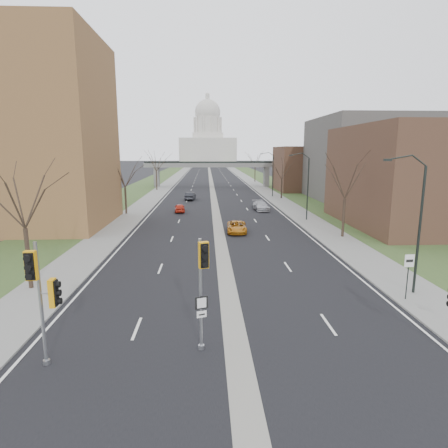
{
  "coord_description": "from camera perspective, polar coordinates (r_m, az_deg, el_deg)",
  "views": [
    {
      "loc": [
        -1.34,
        -16.04,
        8.98
      ],
      "look_at": [
        -0.13,
        10.05,
        3.89
      ],
      "focal_mm": 30.0,
      "sensor_mm": 36.0,
      "label": 1
    }
  ],
  "objects": [
    {
      "name": "sidewalk_right",
      "position": [
        166.81,
        1.96,
        7.96
      ],
      "size": [
        4.0,
        600.0,
        0.12
      ],
      "primitive_type": "cube",
      "color": "gray",
      "rests_on": "ground"
    },
    {
      "name": "car_right_mid",
      "position": [
        58.01,
        5.63,
        2.78
      ],
      "size": [
        2.46,
        5.07,
        1.42
      ],
      "primitive_type": "imported",
      "rotation": [
        0.0,
        0.0,
        0.1
      ],
      "color": "#9B9DA3",
      "rests_on": "ground"
    },
    {
      "name": "tree_right_c",
      "position": [
        111.98,
        4.78,
        10.0
      ],
      "size": [
        7.65,
        7.65,
        9.99
      ],
      "color": "#382B21",
      "rests_on": "sidewalk_right"
    },
    {
      "name": "signal_pole_median",
      "position": [
        16.5,
        -3.31,
        -7.84
      ],
      "size": [
        0.71,
        0.88,
        5.24
      ],
      "rotation": [
        0.0,
        0.0,
        0.32
      ],
      "color": "gray",
      "rests_on": "ground"
    },
    {
      "name": "ground",
      "position": [
        18.43,
        1.94,
        -18.14
      ],
      "size": [
        700.0,
        700.0,
        0.0
      ],
      "primitive_type": "plane",
      "color": "black",
      "rests_on": "ground"
    },
    {
      "name": "tree_left_c",
      "position": [
        88.83,
        -10.34,
        9.6
      ],
      "size": [
        7.65,
        7.65,
        9.99
      ],
      "color": "#382B21",
      "rests_on": "sidewalk_left"
    },
    {
      "name": "pedestrian_bridge",
      "position": [
        96.14,
        -1.87,
        8.56
      ],
      "size": [
        34.0,
        3.0,
        6.45
      ],
      "color": "slate",
      "rests_on": "ground"
    },
    {
      "name": "commercial_block_near",
      "position": [
        50.89,
        27.4,
        6.45
      ],
      "size": [
        16.0,
        20.0,
        12.0
      ],
      "primitive_type": "cube",
      "color": "#533527",
      "rests_on": "ground"
    },
    {
      "name": "sidewalk_left",
      "position": [
        166.62,
        -6.38,
        7.89
      ],
      "size": [
        4.0,
        600.0,
        0.12
      ],
      "primitive_type": "cube",
      "color": "gray",
      "rests_on": "ground"
    },
    {
      "name": "car_right_near",
      "position": [
        41.99,
        1.96,
        -0.44
      ],
      "size": [
        2.35,
        4.69,
        1.28
      ],
      "primitive_type": "imported",
      "rotation": [
        0.0,
        0.0,
        -0.05
      ],
      "color": "#B36913",
      "rests_on": "ground"
    },
    {
      "name": "streetlight_near",
      "position": [
        25.33,
        26.6,
        5.28
      ],
      "size": [
        2.61,
        0.2,
        8.7
      ],
      "color": "black",
      "rests_on": "sidewalk_right"
    },
    {
      "name": "signal_pole_left",
      "position": [
        17.09,
        -25.97,
        -8.7
      ],
      "size": [
        0.94,
        0.96,
        5.41
      ],
      "rotation": [
        0.0,
        0.0,
        0.02
      ],
      "color": "gray",
      "rests_on": "ground"
    },
    {
      "name": "commercial_block_far",
      "position": [
        89.24,
        12.64,
        8.21
      ],
      "size": [
        14.0,
        14.0,
        10.0
      ],
      "primitive_type": "cube",
      "color": "#533527",
      "rests_on": "ground"
    },
    {
      "name": "road_surface",
      "position": [
        166.29,
        -2.21,
        7.93
      ],
      "size": [
        20.0,
        600.0,
        0.01
      ],
      "primitive_type": "cube",
      "color": "black",
      "rests_on": "ground"
    },
    {
      "name": "speed_limit_sign",
      "position": [
        25.19,
        26.28,
        -6.1
      ],
      "size": [
        0.61,
        0.08,
        2.82
      ],
      "rotation": [
        0.0,
        0.0,
        0.07
      ],
      "color": "black",
      "rests_on": "sidewalk_right"
    },
    {
      "name": "tree_left_b",
      "position": [
        55.35,
        -14.95,
        7.81
      ],
      "size": [
        6.75,
        6.75,
        8.81
      ],
      "color": "#382B21",
      "rests_on": "sidewalk_left"
    },
    {
      "name": "tree_right_b",
      "position": [
        72.54,
        8.85,
        8.4
      ],
      "size": [
        6.3,
        6.3,
        8.22
      ],
      "color": "#382B21",
      "rests_on": "sidewalk_right"
    },
    {
      "name": "capitol",
      "position": [
        336.18,
        -2.48,
        12.66
      ],
      "size": [
        48.0,
        42.0,
        55.75
      ],
      "color": "#BBB6AB",
      "rests_on": "ground"
    },
    {
      "name": "tree_right_a",
      "position": [
        40.72,
        18.12,
        7.19
      ],
      "size": [
        7.2,
        7.2,
        9.4
      ],
      "color": "#382B21",
      "rests_on": "sidewalk_right"
    },
    {
      "name": "grass_verge_right",
      "position": [
        167.4,
        4.03,
        7.95
      ],
      "size": [
        8.0,
        600.0,
        0.1
      ],
      "primitive_type": "cube",
      "color": "#2C4520",
      "rests_on": "ground"
    },
    {
      "name": "median_strip",
      "position": [
        166.29,
        -2.21,
        7.93
      ],
      "size": [
        1.2,
        600.0,
        0.02
      ],
      "primitive_type": "cube",
      "color": "gray",
      "rests_on": "ground"
    },
    {
      "name": "tree_left_a",
      "position": [
        26.82,
        -28.52,
        4.68
      ],
      "size": [
        7.2,
        7.2,
        9.4
      ],
      "color": "#382B21",
      "rests_on": "sidewalk_left"
    },
    {
      "name": "grass_verge_left",
      "position": [
        167.11,
        -8.45,
        7.85
      ],
      "size": [
        8.0,
        600.0,
        0.1
      ],
      "primitive_type": "cube",
      "color": "#2C4520",
      "rests_on": "ground"
    },
    {
      "name": "car_left_far",
      "position": [
        70.44,
        -5.15,
        4.26
      ],
      "size": [
        2.0,
        4.58,
        1.46
      ],
      "primitive_type": "imported",
      "rotation": [
        0.0,
        0.0,
        3.04
      ],
      "color": "black",
      "rests_on": "ground"
    },
    {
      "name": "car_left_near",
      "position": [
        56.5,
        -6.76,
        2.46
      ],
      "size": [
        1.81,
        3.84,
        1.27
      ],
      "primitive_type": "imported",
      "rotation": [
        0.0,
        0.0,
        3.23
      ],
      "color": "#B12514",
      "rests_on": "ground"
    },
    {
      "name": "streetlight_far",
      "position": [
        75.08,
        6.89,
        9.4
      ],
      "size": [
        2.61,
        0.2,
        8.7
      ],
      "color": "black",
      "rests_on": "sidewalk_right"
    },
    {
      "name": "streetlight_mid",
      "position": [
        49.63,
        11.86,
        8.46
      ],
      "size": [
        2.61,
        0.2,
        8.7
      ],
      "color": "black",
      "rests_on": "sidewalk_right"
    },
    {
      "name": "commercial_block_mid",
      "position": [
        74.11,
        20.95,
        9.17
      ],
      "size": [
        18.0,
        22.0,
        15.0
      ],
      "primitive_type": "cube",
      "color": "#524F4B",
      "rests_on": "ground"
    }
  ]
}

